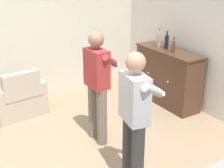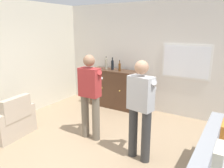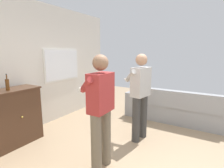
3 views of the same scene
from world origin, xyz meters
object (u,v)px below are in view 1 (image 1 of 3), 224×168
(bottle_wine_green, at_px, (159,40))
(bottle_liquor_amber, at_px, (174,47))
(sideboard_cabinet, at_px, (167,77))
(person_standing_right, at_px, (135,116))
(armchair, at_px, (18,100))
(person_standing_left, at_px, (98,82))
(bottle_spirits_clear, at_px, (167,42))

(bottle_wine_green, xyz_separation_m, bottle_liquor_amber, (0.44, -0.03, -0.03))
(sideboard_cabinet, relative_size, person_standing_right, 0.86)
(armchair, xyz_separation_m, bottle_liquor_amber, (1.13, 2.52, 0.87))
(person_standing_left, bearing_deg, bottle_wine_green, 113.87)
(sideboard_cabinet, height_order, bottle_spirits_clear, bottle_spirits_clear)
(sideboard_cabinet, xyz_separation_m, bottle_spirits_clear, (-0.08, 0.00, 0.66))
(sideboard_cabinet, distance_m, bottle_wine_green, 0.72)
(bottle_spirits_clear, bearing_deg, bottle_wine_green, -169.40)
(bottle_spirits_clear, bearing_deg, sideboard_cabinet, -0.48)
(sideboard_cabinet, relative_size, bottle_liquor_amber, 4.94)
(bottle_wine_green, bearing_deg, bottle_spirits_clear, 10.60)
(bottle_spirits_clear, distance_m, person_standing_right, 2.59)
(armchair, xyz_separation_m, person_standing_left, (1.47, 0.80, 0.65))
(armchair, height_order, person_standing_right, person_standing_right)
(armchair, relative_size, person_standing_right, 0.56)
(armchair, bearing_deg, bottle_wine_green, 74.78)
(bottle_wine_green, relative_size, bottle_spirits_clear, 1.04)
(bottle_liquor_amber, relative_size, person_standing_right, 0.17)
(armchair, height_order, bottle_wine_green, bottle_wine_green)
(sideboard_cabinet, bearing_deg, bottle_spirits_clear, 179.52)
(bottle_liquor_amber, bearing_deg, person_standing_left, -78.97)
(armchair, xyz_separation_m, bottle_spirits_clear, (0.87, 2.58, 0.90))
(bottle_spirits_clear, distance_m, person_standing_left, 1.90)
(bottle_liquor_amber, bearing_deg, bottle_wine_green, 176.51)
(bottle_wine_green, bearing_deg, bottle_liquor_amber, -3.49)
(sideboard_cabinet, xyz_separation_m, person_standing_left, (0.51, -1.78, 0.41))
(armchair, height_order, bottle_liquor_amber, bottle_liquor_amber)
(sideboard_cabinet, xyz_separation_m, bottle_wine_green, (-0.26, -0.03, 0.66))
(sideboard_cabinet, height_order, person_standing_left, person_standing_left)
(sideboard_cabinet, distance_m, bottle_liquor_amber, 0.66)
(bottle_spirits_clear, xyz_separation_m, person_standing_right, (1.72, -1.93, -0.25))
(bottle_liquor_amber, xyz_separation_m, person_standing_left, (0.34, -1.72, -0.22))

